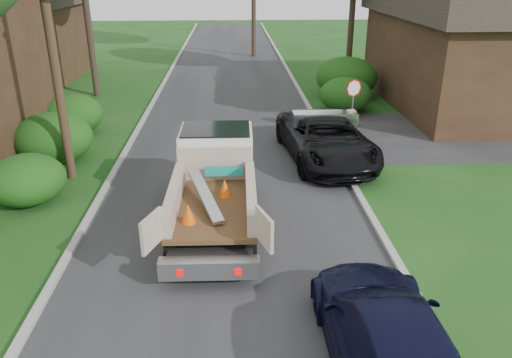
{
  "coord_description": "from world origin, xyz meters",
  "views": [
    {
      "loc": [
        0.1,
        -11.32,
        6.76
      ],
      "look_at": [
        0.75,
        1.68,
        1.2
      ],
      "focal_mm": 35.0,
      "sensor_mm": 36.0,
      "label": 1
    }
  ],
  "objects_px": {
    "stop_sign": "(353,96)",
    "house_right": "(485,44)",
    "black_pickup": "(326,138)",
    "utility_pole": "(49,22)",
    "flatbed_truck": "(215,175)",
    "house_left_far": "(14,30)",
    "navy_suv": "(389,339)"
  },
  "relations": [
    {
      "from": "black_pickup",
      "to": "house_right",
      "type": "bearing_deg",
      "value": 33.67
    },
    {
      "from": "stop_sign",
      "to": "black_pickup",
      "type": "relative_size",
      "value": 0.41
    },
    {
      "from": "black_pickup",
      "to": "navy_suv",
      "type": "relative_size",
      "value": 1.16
    },
    {
      "from": "utility_pole",
      "to": "flatbed_truck",
      "type": "bearing_deg",
      "value": -30.89
    },
    {
      "from": "stop_sign",
      "to": "house_left_far",
      "type": "bearing_deg",
      "value": 145.19
    },
    {
      "from": "house_right",
      "to": "flatbed_truck",
      "type": "relative_size",
      "value": 2.13
    },
    {
      "from": "black_pickup",
      "to": "utility_pole",
      "type": "bearing_deg",
      "value": -177.78
    },
    {
      "from": "house_right",
      "to": "black_pickup",
      "type": "xyz_separation_m",
      "value": [
        -9.4,
        -7.74,
        -2.31
      ]
    },
    {
      "from": "stop_sign",
      "to": "black_pickup",
      "type": "distance_m",
      "value": 3.31
    },
    {
      "from": "black_pickup",
      "to": "flatbed_truck",
      "type": "bearing_deg",
      "value": -138.68
    },
    {
      "from": "house_left_far",
      "to": "black_pickup",
      "type": "bearing_deg",
      "value": -42.63
    },
    {
      "from": "flatbed_truck",
      "to": "black_pickup",
      "type": "relative_size",
      "value": 1.0
    },
    {
      "from": "utility_pole",
      "to": "house_left_far",
      "type": "xyz_separation_m",
      "value": [
        -8.02,
        17.02,
        -2.12
      ]
    },
    {
      "from": "stop_sign",
      "to": "utility_pole",
      "type": "bearing_deg",
      "value": -159.38
    },
    {
      "from": "flatbed_truck",
      "to": "navy_suv",
      "type": "relative_size",
      "value": 1.15
    },
    {
      "from": "stop_sign",
      "to": "house_left_far",
      "type": "xyz_separation_m",
      "value": [
        -18.7,
        13.0,
        1.27
      ]
    },
    {
      "from": "stop_sign",
      "to": "flatbed_truck",
      "type": "bearing_deg",
      "value": -128.48
    },
    {
      "from": "flatbed_truck",
      "to": "navy_suv",
      "type": "height_order",
      "value": "flatbed_truck"
    },
    {
      "from": "house_right",
      "to": "navy_suv",
      "type": "bearing_deg",
      "value": -118.9
    },
    {
      "from": "house_right",
      "to": "house_left_far",
      "type": "bearing_deg",
      "value": 163.2
    },
    {
      "from": "house_left_far",
      "to": "navy_suv",
      "type": "height_order",
      "value": "house_left_far"
    },
    {
      "from": "stop_sign",
      "to": "navy_suv",
      "type": "distance_m",
      "value": 13.78
    },
    {
      "from": "utility_pole",
      "to": "house_right",
      "type": "distance_m",
      "value": 20.66
    },
    {
      "from": "flatbed_truck",
      "to": "black_pickup",
      "type": "distance_m",
      "value": 5.9
    },
    {
      "from": "utility_pole",
      "to": "flatbed_truck",
      "type": "height_order",
      "value": "utility_pole"
    },
    {
      "from": "stop_sign",
      "to": "black_pickup",
      "type": "xyz_separation_m",
      "value": [
        -1.6,
        -2.74,
        -0.93
      ]
    },
    {
      "from": "house_right",
      "to": "utility_pole",
      "type": "bearing_deg",
      "value": -153.99
    },
    {
      "from": "house_right",
      "to": "black_pickup",
      "type": "distance_m",
      "value": 12.39
    },
    {
      "from": "house_right",
      "to": "navy_suv",
      "type": "xyz_separation_m",
      "value": [
        -10.23,
        -18.53,
        -2.39
      ]
    },
    {
      "from": "utility_pole",
      "to": "flatbed_truck",
      "type": "xyz_separation_m",
      "value": [
        5.07,
        -3.04,
        -3.93
      ]
    },
    {
      "from": "stop_sign",
      "to": "house_right",
      "type": "height_order",
      "value": "house_right"
    },
    {
      "from": "house_right",
      "to": "flatbed_truck",
      "type": "xyz_separation_m",
      "value": [
        -13.41,
        -12.05,
        -1.91
      ]
    }
  ]
}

